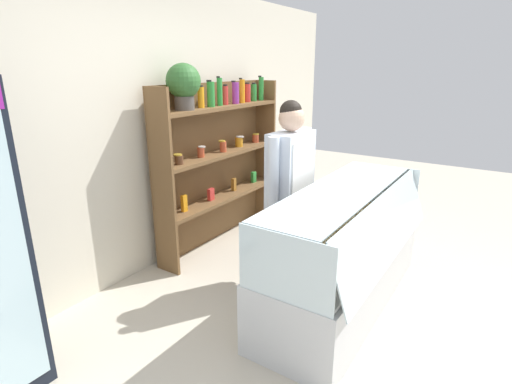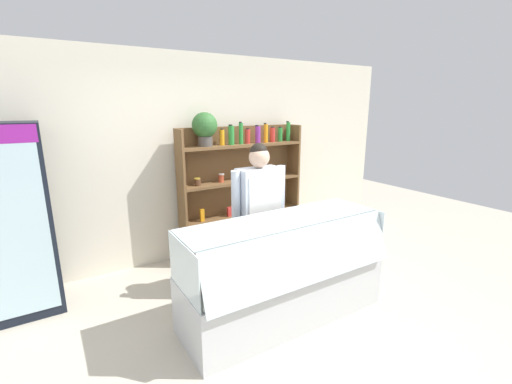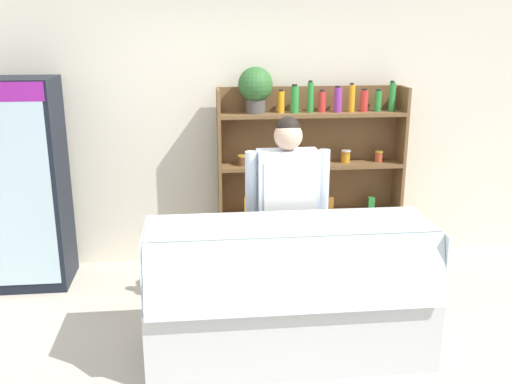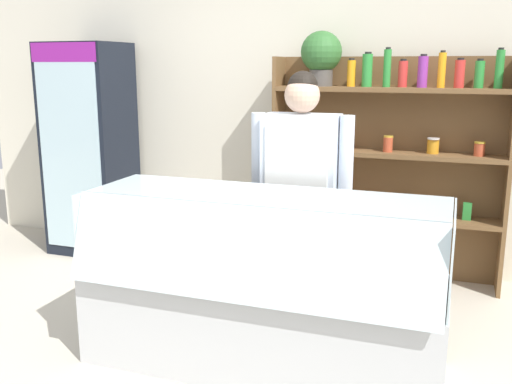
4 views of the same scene
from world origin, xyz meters
TOP-DOWN VIEW (x-y plane):
  - ground_plane at (0.00, 0.00)m, footprint 12.00×12.00m
  - back_wall at (0.00, 1.97)m, footprint 6.80×0.10m
  - drinks_fridge at (-2.00, 1.53)m, footprint 0.68×0.58m
  - shelving_unit at (0.55, 1.72)m, footprint 1.80×0.32m
  - deli_display_case at (0.17, 0.05)m, footprint 2.02×0.76m
  - shop_clerk at (0.24, 0.60)m, footprint 0.66×0.25m

SIDE VIEW (x-z plane):
  - ground_plane at x=0.00m, z-range 0.00..0.00m
  - deli_display_case at x=0.17m, z-range -0.19..0.82m
  - drinks_fridge at x=-2.00m, z-range 0.00..1.90m
  - shop_clerk at x=0.24m, z-range 0.16..1.83m
  - shelving_unit at x=0.55m, z-range 0.15..2.11m
  - back_wall at x=0.00m, z-range 0.00..2.70m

